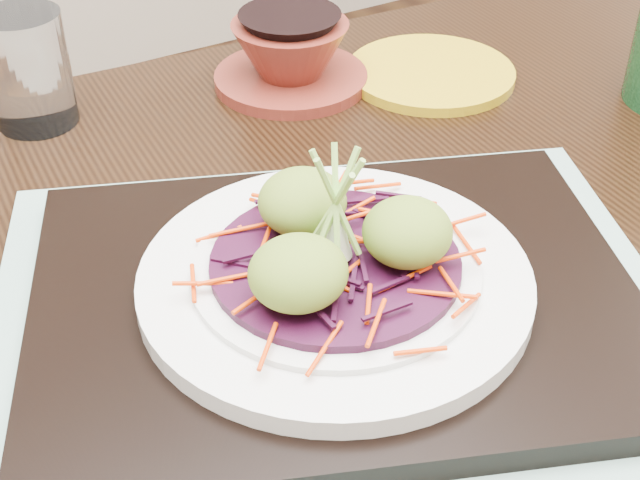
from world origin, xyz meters
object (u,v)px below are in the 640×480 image
dining_table (311,382)px  water_glass (29,70)px  white_plate (335,278)px  serving_tray (335,299)px  yellow_plate (431,73)px  terracotta_bowl_set (291,57)px

dining_table → water_glass: 0.39m
dining_table → white_plate: 0.14m
dining_table → serving_tray: serving_tray is taller
dining_table → water_glass: (-0.10, 0.34, 0.16)m
water_glass → yellow_plate: 0.40m
terracotta_bowl_set → dining_table: bearing=-117.0°
white_plate → yellow_plate: 0.39m
serving_tray → terracotta_bowl_set: 0.36m
dining_table → serving_tray: size_ratio=3.13×
serving_tray → water_glass: water_glass is taller
terracotta_bowl_set → yellow_plate: 0.15m
water_glass → yellow_plate: size_ratio=0.62×
serving_tray → yellow_plate: serving_tray is taller
water_glass → dining_table: bearing=-74.0°
white_plate → yellow_plate: bearing=43.2°
serving_tray → white_plate: size_ratio=1.54×
white_plate → terracotta_bowl_set: 0.36m
dining_table → terracotta_bowl_set: size_ratio=7.25×
water_glass → terracotta_bowl_set: size_ratio=0.60×
white_plate → water_glass: size_ratio=2.51×
dining_table → yellow_plate: bearing=43.0°
white_plate → water_glass: water_glass is taller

